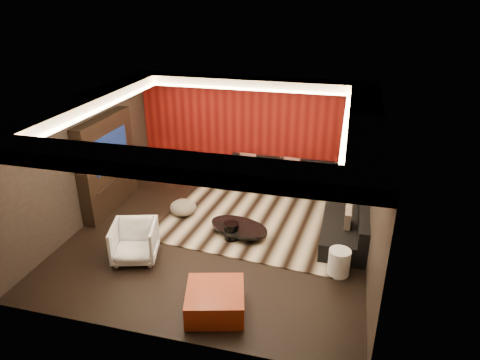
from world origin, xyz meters
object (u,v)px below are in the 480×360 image
(armchair, at_px, (135,242))
(white_side_table, at_px, (339,262))
(drum_stool, at_px, (231,231))
(orange_ottoman, at_px, (215,301))
(sectional_sofa, at_px, (311,195))
(coffee_table, at_px, (239,230))

(armchair, bearing_deg, white_side_table, -8.96)
(drum_stool, height_order, armchair, armchair)
(orange_ottoman, relative_size, sectional_sofa, 0.25)
(drum_stool, height_order, orange_ottoman, orange_ottoman)
(coffee_table, distance_m, armchair, 2.17)
(white_side_table, xyz_separation_m, sectional_sofa, (-0.77, 2.60, 0.01))
(coffee_table, height_order, orange_ottoman, orange_ottoman)
(orange_ottoman, distance_m, armchair, 2.18)
(drum_stool, relative_size, armchair, 0.43)
(white_side_table, height_order, orange_ottoman, white_side_table)
(drum_stool, distance_m, orange_ottoman, 2.17)
(orange_ottoman, height_order, armchair, armchair)
(drum_stool, distance_m, white_side_table, 2.29)
(coffee_table, relative_size, sectional_sofa, 0.35)
(coffee_table, height_order, drum_stool, drum_stool)
(coffee_table, xyz_separation_m, orange_ottoman, (0.21, -2.32, 0.08))
(drum_stool, bearing_deg, orange_ottoman, -81.37)
(white_side_table, bearing_deg, armchair, -172.73)
(coffee_table, bearing_deg, drum_stool, -122.46)
(coffee_table, height_order, armchair, armchair)
(coffee_table, relative_size, drum_stool, 3.62)
(armchair, relative_size, sectional_sofa, 0.23)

